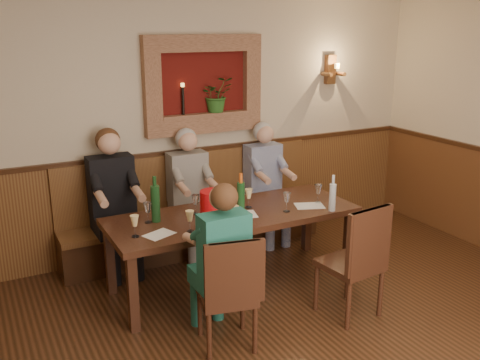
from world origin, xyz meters
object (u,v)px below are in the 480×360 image
object	(u,v)px
chair_near_right	(350,283)
person_bench_mid	(191,205)
wine_bottle_green_b	(155,203)
person_bench_left	(115,214)
person_bench_right	(266,193)
chair_near_left	(227,314)
spittoon_bucket	(213,205)
dining_table	(233,220)
water_bottle	(332,196)
wine_bottle_green_a	(241,198)
bench	(196,223)
person_chair_front	(220,275)

from	to	relation	value
chair_near_right	person_bench_mid	distance (m)	1.99
chair_near_right	wine_bottle_green_b	size ratio (longest dim) A/B	2.43
person_bench_left	person_bench_right	world-z (taller)	person_bench_left
person_bench_left	person_bench_right	xyz separation A→B (m)	(1.78, 0.00, -0.04)
chair_near_left	person_bench_right	xyz separation A→B (m)	(1.38, 1.76, 0.30)
spittoon_bucket	person_bench_left	bearing A→B (deg)	126.67
dining_table	water_bottle	bearing A→B (deg)	-23.95
person_bench_mid	wine_bottle_green_a	xyz separation A→B (m)	(0.13, -0.92, 0.33)
dining_table	person_bench_mid	distance (m)	0.85
person_bench_left	person_bench_right	distance (m)	1.78
wine_bottle_green_b	dining_table	bearing A→B (deg)	-9.20
water_bottle	bench	bearing A→B (deg)	123.28
bench	wine_bottle_green_b	world-z (taller)	wine_bottle_green_b
bench	wine_bottle_green_a	xyz separation A→B (m)	(0.04, -1.02, 0.59)
person_bench_right	wine_bottle_green_a	xyz separation A→B (m)	(-0.82, -0.92, 0.34)
bench	chair_near_left	bearing A→B (deg)	-105.64
spittoon_bucket	water_bottle	size ratio (longest dim) A/B	0.77
chair_near_left	chair_near_right	xyz separation A→B (m)	(1.18, -0.06, 0.02)
dining_table	person_bench_mid	bearing A→B (deg)	96.03
chair_near_left	wine_bottle_green_a	xyz separation A→B (m)	(0.56, 0.84, 0.64)
person_chair_front	wine_bottle_green_a	distance (m)	0.97
person_chair_front	water_bottle	distance (m)	1.49
person_chair_front	wine_bottle_green_a	size ratio (longest dim) A/B	3.32
chair_near_right	wine_bottle_green_a	size ratio (longest dim) A/B	2.57
person_bench_left	wine_bottle_green_a	world-z (taller)	person_bench_left
dining_table	wine_bottle_green_b	distance (m)	0.78
chair_near_left	person_bench_left	distance (m)	1.83
chair_near_right	person_bench_left	world-z (taller)	person_bench_left
person_bench_right	wine_bottle_green_b	world-z (taller)	person_bench_right
person_bench_right	wine_bottle_green_a	world-z (taller)	person_bench_right
bench	person_chair_front	size ratio (longest dim) A/B	2.23
chair_near_right	bench	bearing A→B (deg)	101.94
chair_near_left	person_chair_front	bearing A→B (deg)	100.61
person_chair_front	spittoon_bucket	bearing A→B (deg)	68.84
wine_bottle_green_a	water_bottle	distance (m)	0.89
wine_bottle_green_b	person_bench_left	bearing A→B (deg)	105.26
person_chair_front	spittoon_bucket	distance (m)	0.82
dining_table	wine_bottle_green_a	bearing A→B (deg)	-61.65
person_bench_right	spittoon_bucket	world-z (taller)	person_bench_right
bench	spittoon_bucket	xyz separation A→B (m)	(-0.25, -1.02, 0.56)
bench	wine_bottle_green_b	distance (m)	1.25
dining_table	water_bottle	world-z (taller)	water_bottle
dining_table	person_bench_left	bearing A→B (deg)	137.91
chair_near_left	water_bottle	bearing A→B (deg)	33.23
person_bench_right	person_bench_mid	bearing A→B (deg)	-179.98
dining_table	chair_near_right	distance (m)	1.24
bench	person_chair_front	xyz separation A→B (m)	(-0.52, -1.72, 0.23)
spittoon_bucket	dining_table	bearing A→B (deg)	17.41
wine_bottle_green_a	wine_bottle_green_b	distance (m)	0.80
dining_table	bench	bearing A→B (deg)	90.00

